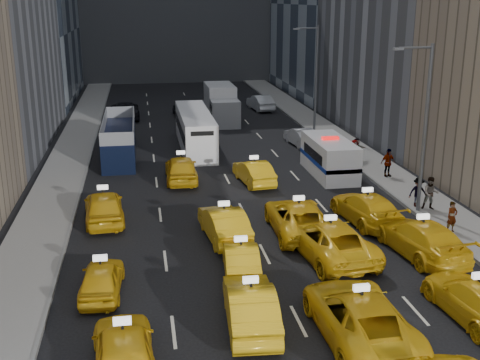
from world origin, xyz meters
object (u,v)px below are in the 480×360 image
at_px(double_decker, 119,138).
at_px(city_bus, 195,130).
at_px(nypd_van, 329,158).
at_px(pedestrian_0, 452,217).
at_px(box_truck, 221,104).

relative_size(double_decker, city_bus, 0.90).
distance_m(double_decker, city_bus, 5.99).
xyz_separation_m(double_decker, city_bus, (5.68, 1.88, -0.01)).
bearing_deg(nypd_van, pedestrian_0, -80.60).
bearing_deg(nypd_van, box_truck, 99.26).
height_order(box_truck, pedestrian_0, box_truck).
height_order(nypd_van, box_truck, box_truck).
bearing_deg(box_truck, nypd_van, -78.74).
relative_size(city_bus, box_truck, 1.49).
height_order(city_bus, box_truck, box_truck).
distance_m(box_truck, pedestrian_0, 30.63).
height_order(nypd_van, double_decker, double_decker).
relative_size(nypd_van, pedestrian_0, 3.96).
bearing_deg(city_bus, pedestrian_0, -68.95).
relative_size(double_decker, box_truck, 1.33).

